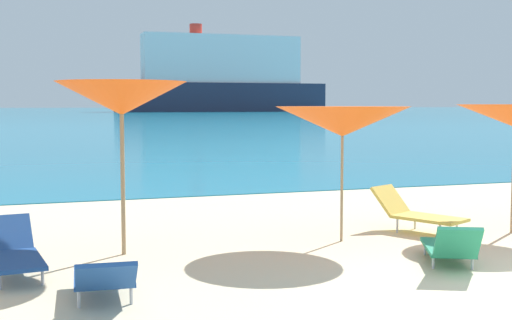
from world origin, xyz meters
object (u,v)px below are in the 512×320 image
(umbrella_3, at_px, (121,99))
(cruise_ship, at_px, (222,78))
(umbrella_4, at_px, (343,122))
(lounge_chair_7, at_px, (104,276))
(lounge_chair_10, at_px, (416,212))
(lounge_chair_11, at_px, (15,252))
(lounge_chair_9, at_px, (450,246))

(umbrella_3, xyz_separation_m, cruise_ship, (54.78, 183.35, 7.63))
(umbrella_4, relative_size, cruise_ship, 0.03)
(umbrella_3, height_order, lounge_chair_7, umbrella_3)
(lounge_chair_7, xyz_separation_m, lounge_chair_10, (5.28, 2.35, 0.06))
(umbrella_3, relative_size, lounge_chair_11, 1.45)
(lounge_chair_10, bearing_deg, umbrella_3, 155.37)
(lounge_chair_9, bearing_deg, lounge_chair_11, 11.88)
(lounge_chair_7, height_order, lounge_chair_11, lounge_chair_11)
(lounge_chair_9, relative_size, lounge_chair_10, 0.99)
(cruise_ship, bearing_deg, umbrella_4, -104.51)
(umbrella_4, distance_m, lounge_chair_9, 2.54)
(lounge_chair_10, xyz_separation_m, lounge_chair_11, (-6.18, -0.84, -0.04))
(lounge_chair_11, bearing_deg, umbrella_3, 21.64)
(umbrella_3, bearing_deg, lounge_chair_11, -152.37)
(lounge_chair_9, bearing_deg, umbrella_3, -1.99)
(lounge_chair_11, height_order, cruise_ship, cruise_ship)
(umbrella_3, height_order, lounge_chair_10, umbrella_3)
(lounge_chair_7, xyz_separation_m, cruise_ship, (55.31, 185.60, 9.52))
(lounge_chair_7, bearing_deg, cruise_ship, -102.21)
(umbrella_3, distance_m, lounge_chair_11, 2.47)
(umbrella_3, bearing_deg, lounge_chair_10, 1.20)
(umbrella_3, bearing_deg, cruise_ship, 73.36)
(lounge_chair_10, bearing_deg, umbrella_4, 164.17)
(lounge_chair_10, relative_size, lounge_chair_11, 0.98)
(umbrella_3, distance_m, lounge_chair_10, 5.10)
(umbrella_3, bearing_deg, umbrella_4, -2.81)
(umbrella_3, height_order, cruise_ship, cruise_ship)
(lounge_chair_10, bearing_deg, lounge_chair_11, 161.95)
(umbrella_3, bearing_deg, lounge_chair_9, -27.59)
(lounge_chair_10, bearing_deg, lounge_chair_7, 178.16)
(lounge_chair_7, xyz_separation_m, lounge_chair_11, (-0.90, 1.51, 0.02))
(lounge_chair_10, distance_m, cruise_ship, 190.19)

